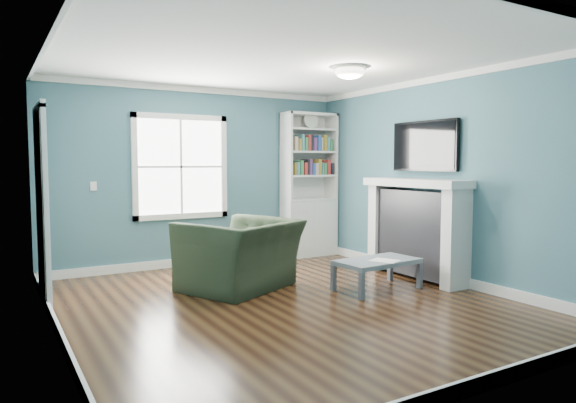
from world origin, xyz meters
TOP-DOWN VIEW (x-y plane):
  - floor at (0.00, 0.00)m, footprint 5.00×5.00m
  - room_walls at (0.00, 0.00)m, footprint 5.00×5.00m
  - trim at (0.00, 0.00)m, footprint 4.50×5.00m
  - window at (-0.30, 2.49)m, footprint 1.40×0.06m
  - bookshelf at (1.77, 2.30)m, footprint 0.90×0.35m
  - fireplace at (2.08, 0.20)m, footprint 0.44×1.58m
  - tv at (2.20, 0.20)m, footprint 0.06×1.10m
  - door at (-2.22, 1.40)m, footprint 0.12×0.98m
  - ceiling_fixture at (0.90, 0.10)m, footprint 0.38×0.38m
  - light_switch at (-1.50, 2.48)m, footprint 0.08×0.01m
  - recliner at (-0.14, 0.85)m, footprint 1.49×1.28m
  - coffee_table at (1.25, -0.01)m, footprint 1.03×0.61m
  - paper_sheet at (1.27, -0.11)m, footprint 0.34×0.38m

SIDE VIEW (x-z plane):
  - floor at x=0.00m, z-range 0.00..0.00m
  - coffee_table at x=1.25m, z-range 0.13..0.49m
  - paper_sheet at x=1.27m, z-range 0.36..0.37m
  - recliner at x=-0.14m, z-range 0.00..1.10m
  - fireplace at x=2.08m, z-range -0.01..1.29m
  - bookshelf at x=1.77m, z-range -0.23..2.08m
  - door at x=-2.22m, z-range -0.01..2.16m
  - light_switch at x=-1.50m, z-range 1.14..1.26m
  - trim at x=0.00m, z-range -0.06..2.54m
  - window at x=-0.30m, z-range 0.70..2.20m
  - room_walls at x=0.00m, z-range -0.92..4.08m
  - tv at x=2.20m, z-range 1.40..2.05m
  - ceiling_fixture at x=0.90m, z-range 2.47..2.63m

